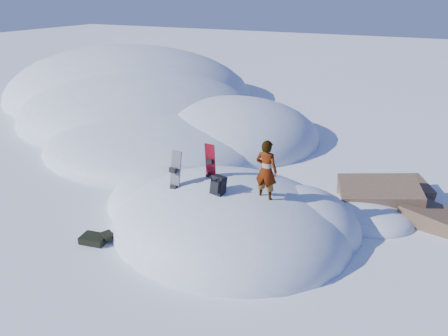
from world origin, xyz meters
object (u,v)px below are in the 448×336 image
at_px(snowboard_red, 211,170).
at_px(person, 266,170).
at_px(snowboard_dark, 175,180).
at_px(backpack, 218,185).

relative_size(snowboard_red, person, 1.01).
distance_m(snowboard_dark, backpack, 1.35).
relative_size(snowboard_dark, person, 1.03).
relative_size(snowboard_red, backpack, 2.78).
relative_size(backpack, person, 0.36).
xyz_separation_m(snowboard_red, backpack, (0.67, -0.83, 0.01)).
bearing_deg(snowboard_dark, snowboard_red, 57.05).
bearing_deg(backpack, snowboard_dark, -168.14).
height_order(snowboard_dark, person, person).
bearing_deg(snowboard_red, backpack, -48.25).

